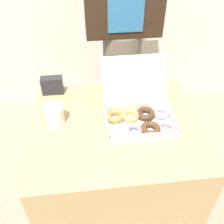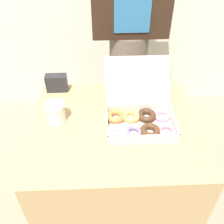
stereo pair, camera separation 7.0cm
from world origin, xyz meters
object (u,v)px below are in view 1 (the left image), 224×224
(donut_box, at_px, (138,116))
(napkin_holder, at_px, (52,85))
(person_customer, at_px, (122,35))
(coffee_cup, at_px, (55,115))

(donut_box, bearing_deg, napkin_holder, 145.37)
(person_customer, bearing_deg, napkin_holder, -149.25)
(donut_box, distance_m, person_customer, 0.61)
(coffee_cup, bearing_deg, napkin_holder, 95.75)
(coffee_cup, distance_m, person_customer, 0.70)
(napkin_holder, distance_m, person_customer, 0.55)
(donut_box, relative_size, person_customer, 0.22)
(napkin_holder, height_order, person_customer, person_customer)
(donut_box, xyz_separation_m, coffee_cup, (-0.42, 0.04, 0.02))
(coffee_cup, xyz_separation_m, napkin_holder, (-0.03, 0.27, -0.00))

